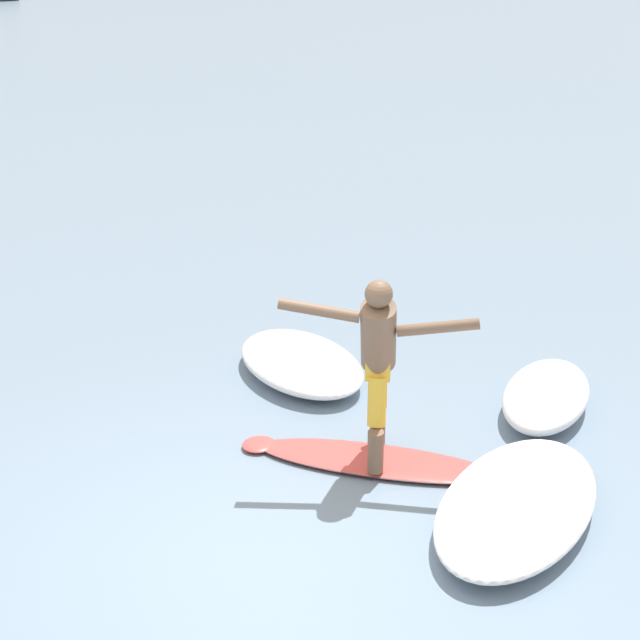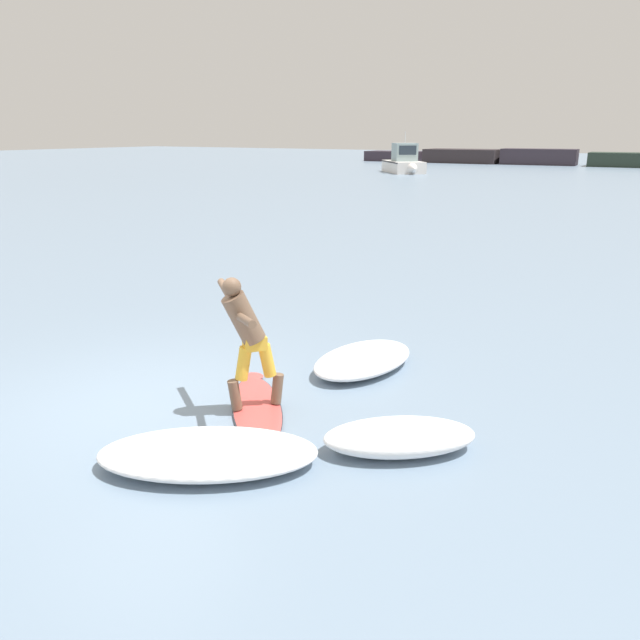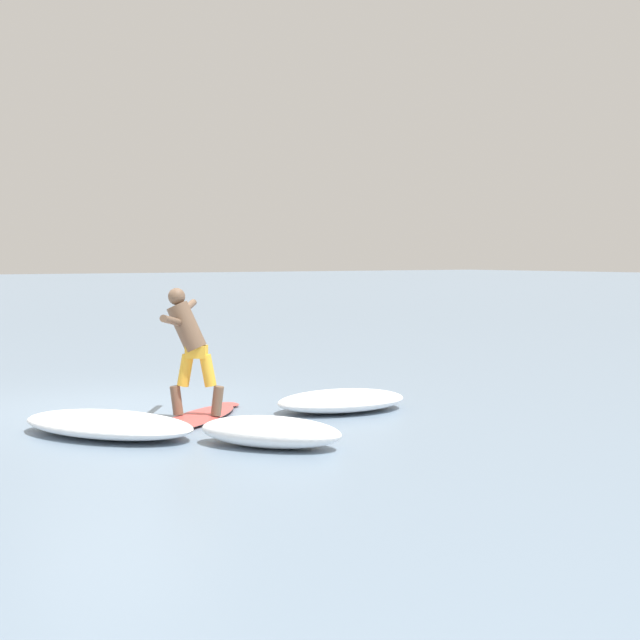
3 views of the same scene
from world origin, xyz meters
TOP-DOWN VIEW (x-y plane):
  - ground_plane at (0.00, 0.00)m, footprint 200.00×200.00m
  - rock_jetty_breakwater at (-4.37, 62.00)m, footprint 45.98×4.76m
  - surfboard at (1.38, 0.53)m, footprint 1.77×1.97m
  - surfer at (1.34, 0.43)m, footprint 1.28×1.04m
  - fishing_boat_near_jetty at (-15.26, 43.40)m, footprint 5.02×5.49m
  - wave_foam_at_tail at (1.76, -0.80)m, footprint 2.47×2.10m
  - wave_foam_at_nose at (1.88, 2.42)m, footprint 1.33×1.96m
  - wave_foam_beside at (3.30, 0.47)m, footprint 1.76×1.58m

SIDE VIEW (x-z plane):
  - ground_plane at x=0.00m, z-range 0.00..0.00m
  - surfboard at x=1.38m, z-range -0.07..0.13m
  - wave_foam_at_tail at x=1.76m, z-range 0.00..0.28m
  - wave_foam_at_nose at x=1.88m, z-range 0.00..0.28m
  - wave_foam_beside at x=3.30m, z-range 0.00..0.33m
  - rock_jetty_breakwater at x=-4.37m, z-range -0.10..1.45m
  - fishing_boat_near_jetty at x=-15.26m, z-range -0.84..2.39m
  - surfer at x=1.34m, z-range 0.20..1.83m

